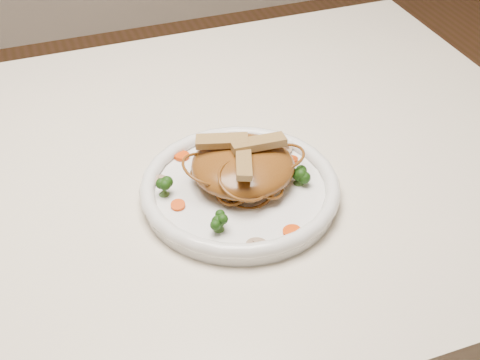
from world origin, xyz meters
name	(u,v)px	position (x,y,z in m)	size (l,w,h in m)	color
table	(164,224)	(0.00, 0.00, 0.65)	(1.20, 0.80, 0.75)	beige
plate	(240,193)	(0.09, -0.09, 0.76)	(0.26, 0.26, 0.02)	white
noodle_mound	(243,165)	(0.10, -0.08, 0.79)	(0.14, 0.14, 0.04)	brown
chicken_a	(258,143)	(0.12, -0.07, 0.82)	(0.07, 0.02, 0.01)	tan
chicken_b	(222,141)	(0.08, -0.05, 0.82)	(0.07, 0.02, 0.01)	tan
chicken_c	(244,164)	(0.09, -0.11, 0.82)	(0.06, 0.02, 0.01)	tan
broccoli_0	(275,144)	(0.16, -0.03, 0.78)	(0.03, 0.03, 0.03)	#19400D
broccoli_1	(163,185)	(-0.01, -0.07, 0.78)	(0.03, 0.03, 0.03)	#19400D
broccoli_2	(219,220)	(0.03, -0.16, 0.78)	(0.03, 0.03, 0.03)	#19400D
broccoli_3	(299,175)	(0.16, -0.11, 0.78)	(0.02, 0.02, 0.03)	#19400D
carrot_0	(269,150)	(0.15, -0.03, 0.77)	(0.02, 0.02, 0.01)	#E24008
carrot_1	(178,205)	(0.00, -0.10, 0.77)	(0.02, 0.02, 0.01)	#E24008
carrot_2	(290,160)	(0.17, -0.06, 0.77)	(0.02, 0.02, 0.01)	#E24008
carrot_3	(182,156)	(0.03, 0.00, 0.77)	(0.02, 0.02, 0.01)	#E24008
carrot_4	(292,231)	(0.12, -0.19, 0.77)	(0.02, 0.02, 0.01)	#E24008
mushroom_0	(256,245)	(0.07, -0.20, 0.77)	(0.03, 0.03, 0.01)	tan
mushroom_1	(287,150)	(0.18, -0.04, 0.77)	(0.02, 0.02, 0.01)	tan
mushroom_2	(161,181)	(-0.01, -0.04, 0.77)	(0.02, 0.02, 0.01)	tan
mushroom_3	(260,145)	(0.15, -0.01, 0.77)	(0.02, 0.02, 0.01)	tan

